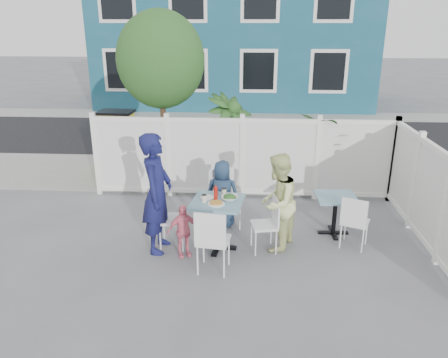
# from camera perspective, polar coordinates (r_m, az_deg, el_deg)

# --- Properties ---
(ground) EXTENTS (80.00, 80.00, 0.00)m
(ground) POSITION_cam_1_polar(r_m,az_deg,el_deg) (6.65, 0.85, -10.10)
(ground) COLOR slate
(near_sidewalk) EXTENTS (24.00, 2.60, 0.01)m
(near_sidewalk) POSITION_cam_1_polar(r_m,az_deg,el_deg) (10.12, 1.91, 0.68)
(near_sidewalk) COLOR gray
(near_sidewalk) RESTS_ON ground
(street) EXTENTS (24.00, 5.00, 0.01)m
(street) POSITION_cam_1_polar(r_m,az_deg,el_deg) (13.67, 2.41, 5.73)
(street) COLOR black
(street) RESTS_ON ground
(far_sidewalk) EXTENTS (24.00, 1.60, 0.01)m
(far_sidewalk) POSITION_cam_1_polar(r_m,az_deg,el_deg) (16.69, 2.66, 8.31)
(far_sidewalk) COLOR gray
(far_sidewalk) RESTS_ON ground
(building) EXTENTS (11.00, 6.00, 6.00)m
(building) POSITION_cam_1_polar(r_m,az_deg,el_deg) (19.77, 1.48, 18.85)
(building) COLOR #155061
(building) RESTS_ON ground
(fence_back) EXTENTS (5.86, 0.08, 1.60)m
(fence_back) POSITION_cam_1_polar(r_m,az_deg,el_deg) (8.54, 2.34, 2.54)
(fence_back) COLOR white
(fence_back) RESTS_ON ground
(fence_right) EXTENTS (0.08, 3.66, 1.60)m
(fence_right) POSITION_cam_1_polar(r_m,az_deg,el_deg) (7.37, 25.16, -2.26)
(fence_right) COLOR white
(fence_right) RESTS_ON ground
(tree) EXTENTS (1.80, 1.62, 3.59)m
(tree) POSITION_cam_1_polar(r_m,az_deg,el_deg) (9.28, -8.29, 15.12)
(tree) COLOR #382316
(tree) RESTS_ON ground
(utility_cabinet) EXTENTS (0.74, 0.55, 1.34)m
(utility_cabinet) POSITION_cam_1_polar(r_m,az_deg,el_deg) (10.58, -13.66, 4.75)
(utility_cabinet) COLOR yellow
(utility_cabinet) RESTS_ON ground
(potted_shrub_a) EXTENTS (1.50, 1.50, 1.94)m
(potted_shrub_a) POSITION_cam_1_polar(r_m,az_deg,el_deg) (9.17, 0.59, 4.99)
(potted_shrub_a) COLOR #274C1F
(potted_shrub_a) RESTS_ON ground
(potted_shrub_b) EXTENTS (1.96, 1.97, 1.66)m
(potted_shrub_b) POSITION_cam_1_polar(r_m,az_deg,el_deg) (9.22, 12.66, 3.65)
(potted_shrub_b) COLOR #274C1F
(potted_shrub_b) RESTS_ON ground
(main_table) EXTENTS (0.84, 0.84, 0.79)m
(main_table) POSITION_cam_1_polar(r_m,az_deg,el_deg) (6.61, -0.86, -4.28)
(main_table) COLOR teal
(main_table) RESTS_ON ground
(spare_table) EXTENTS (0.66, 0.66, 0.67)m
(spare_table) POSITION_cam_1_polar(r_m,az_deg,el_deg) (7.32, 14.36, -3.29)
(spare_table) COLOR teal
(spare_table) RESTS_ON ground
(chair_left) EXTENTS (0.42, 0.44, 0.93)m
(chair_left) POSITION_cam_1_polar(r_m,az_deg,el_deg) (6.77, -7.46, -4.53)
(chair_left) COLOR white
(chair_left) RESTS_ON ground
(chair_right) EXTENTS (0.44, 0.45, 0.85)m
(chair_right) POSITION_cam_1_polar(r_m,az_deg,el_deg) (6.65, 5.89, -5.37)
(chair_right) COLOR white
(chair_right) RESTS_ON ground
(chair_back) EXTENTS (0.58, 0.58, 0.99)m
(chair_back) POSITION_cam_1_polar(r_m,az_deg,el_deg) (7.39, -0.05, -1.96)
(chair_back) COLOR white
(chair_back) RESTS_ON ground
(chair_near) EXTENTS (0.49, 0.47, 0.95)m
(chair_near) POSITION_cam_1_polar(r_m,az_deg,el_deg) (5.99, -1.59, -7.61)
(chair_near) COLOR white
(chair_near) RESTS_ON ground
(chair_spare) EXTENTS (0.50, 0.50, 0.85)m
(chair_spare) POSITION_cam_1_polar(r_m,az_deg,el_deg) (6.95, 16.67, -5.02)
(chair_spare) COLOR white
(chair_spare) RESTS_ON ground
(man) EXTENTS (0.47, 0.69, 1.84)m
(man) POSITION_cam_1_polar(r_m,az_deg,el_deg) (6.55, -8.75, -1.87)
(man) COLOR #14174A
(man) RESTS_ON ground
(woman) EXTENTS (0.81, 0.90, 1.52)m
(woman) POSITION_cam_1_polar(r_m,az_deg,el_deg) (6.62, 6.98, -3.06)
(woman) COLOR #CDD94B
(woman) RESTS_ON ground
(boy) EXTENTS (0.58, 0.38, 1.16)m
(boy) POSITION_cam_1_polar(r_m,az_deg,el_deg) (7.37, -0.23, -1.97)
(boy) COLOR navy
(boy) RESTS_ON ground
(toddler) EXTENTS (0.52, 0.39, 0.82)m
(toddler) POSITION_cam_1_polar(r_m,az_deg,el_deg) (6.51, -5.40, -6.76)
(toddler) COLOR pink
(toddler) RESTS_ON ground
(plate_main) EXTENTS (0.25, 0.25, 0.02)m
(plate_main) POSITION_cam_1_polar(r_m,az_deg,el_deg) (6.42, -1.03, -3.24)
(plate_main) COLOR white
(plate_main) RESTS_ON main_table
(plate_side) EXTENTS (0.22, 0.22, 0.01)m
(plate_side) POSITION_cam_1_polar(r_m,az_deg,el_deg) (6.64, -2.18, -2.43)
(plate_side) COLOR white
(plate_side) RESTS_ON main_table
(salad_bowl) EXTENTS (0.25, 0.25, 0.06)m
(salad_bowl) POSITION_cam_1_polar(r_m,az_deg,el_deg) (6.56, 0.75, -2.50)
(salad_bowl) COLOR white
(salad_bowl) RESTS_ON main_table
(coffee_cup_a) EXTENTS (0.07, 0.07, 0.11)m
(coffee_cup_a) POSITION_cam_1_polar(r_m,az_deg,el_deg) (6.48, -2.61, -2.57)
(coffee_cup_a) COLOR beige
(coffee_cup_a) RESTS_ON main_table
(coffee_cup_b) EXTENTS (0.07, 0.07, 0.11)m
(coffee_cup_b) POSITION_cam_1_polar(r_m,az_deg,el_deg) (6.71, 0.01, -1.74)
(coffee_cup_b) COLOR beige
(coffee_cup_b) RESTS_ON main_table
(ketchup_bottle) EXTENTS (0.06, 0.06, 0.19)m
(ketchup_bottle) POSITION_cam_1_polar(r_m,az_deg,el_deg) (6.54, -1.09, -1.93)
(ketchup_bottle) COLOR #AB150D
(ketchup_bottle) RESTS_ON main_table
(salt_shaker) EXTENTS (0.03, 0.03, 0.08)m
(salt_shaker) POSITION_cam_1_polar(r_m,az_deg,el_deg) (6.77, -1.27, -1.70)
(salt_shaker) COLOR white
(salt_shaker) RESTS_ON main_table
(pepper_shaker) EXTENTS (0.03, 0.03, 0.08)m
(pepper_shaker) POSITION_cam_1_polar(r_m,az_deg,el_deg) (6.75, -0.94, -1.78)
(pepper_shaker) COLOR black
(pepper_shaker) RESTS_ON main_table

